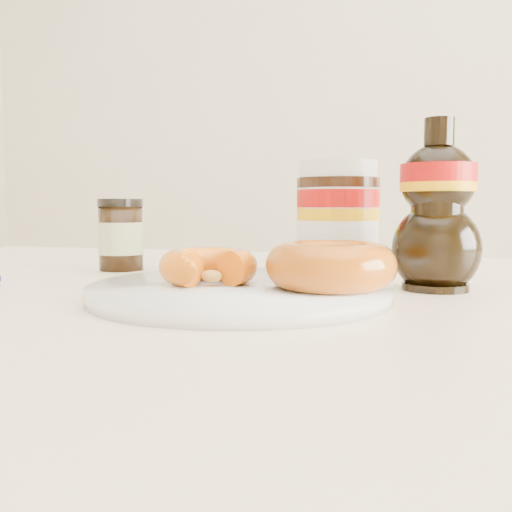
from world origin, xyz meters
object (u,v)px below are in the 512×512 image
(nutella_jar, at_px, (338,215))
(donut_bitten, at_px, (209,266))
(dark_jar, at_px, (121,235))
(donut_whole, at_px, (331,265))
(syrup_bottle, at_px, (437,205))
(plate, at_px, (240,291))
(dining_table, at_px, (267,370))

(nutella_jar, bearing_deg, donut_bitten, -115.16)
(nutella_jar, xyz_separation_m, dark_jar, (-0.29, -0.01, -0.03))
(donut_whole, relative_size, nutella_jar, 0.83)
(syrup_bottle, distance_m, dark_jar, 0.40)
(donut_bitten, distance_m, syrup_bottle, 0.24)
(donut_whole, height_order, syrup_bottle, syrup_bottle)
(plate, relative_size, dark_jar, 2.93)
(plate, xyz_separation_m, nutella_jar, (0.06, 0.18, 0.07))
(dining_table, distance_m, plate, 0.11)
(donut_whole, height_order, nutella_jar, nutella_jar)
(donut_bitten, relative_size, dark_jar, 0.96)
(dining_table, xyz_separation_m, plate, (-0.01, -0.06, 0.09))
(dining_table, distance_m, donut_bitten, 0.14)
(donut_bitten, distance_m, donut_whole, 0.11)
(dining_table, height_order, donut_bitten, donut_bitten)
(donut_whole, bearing_deg, syrup_bottle, 52.81)
(dining_table, bearing_deg, plate, -98.43)
(nutella_jar, relative_size, dark_jar, 1.45)
(nutella_jar, bearing_deg, syrup_bottle, -32.49)
(dining_table, distance_m, nutella_jar, 0.20)
(dining_table, relative_size, plate, 5.09)
(donut_whole, bearing_deg, donut_bitten, -178.87)
(syrup_bottle, relative_size, dark_jar, 1.82)
(donut_bitten, xyz_separation_m, donut_whole, (0.11, 0.00, 0.00))
(donut_whole, bearing_deg, dining_table, 139.79)
(plate, height_order, donut_bitten, donut_bitten)
(dining_table, relative_size, syrup_bottle, 8.19)
(donut_whole, distance_m, syrup_bottle, 0.15)
(donut_bitten, bearing_deg, dining_table, 82.23)
(donut_whole, relative_size, dark_jar, 1.20)
(donut_bitten, relative_size, donut_whole, 0.80)
(plate, bearing_deg, donut_bitten, -167.67)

